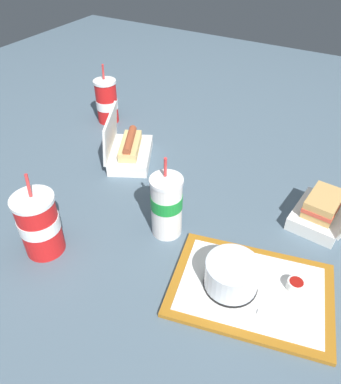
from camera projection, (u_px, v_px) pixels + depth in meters
name	position (u px, v px, depth m)	size (l,w,h in m)	color
ground_plane	(171.00, 209.00, 1.10)	(3.20, 3.20, 0.00)	#4C6070
food_tray	(251.00, 290.00, 0.87)	(0.42, 0.33, 0.01)	#A56619
cake_container	(232.00, 275.00, 0.85)	(0.13, 0.13, 0.07)	black
ketchup_cup	(296.00, 285.00, 0.86)	(0.04, 0.04, 0.02)	white
napkin_stack	(248.00, 270.00, 0.91)	(0.10, 0.10, 0.00)	white
plastic_fork	(283.00, 319.00, 0.80)	(0.11, 0.01, 0.01)	white
clamshell_hotdog_left	(128.00, 150.00, 1.28)	(0.22, 0.25, 0.17)	white
clamshell_sandwich_back	(325.00, 211.00, 1.03)	(0.20, 0.19, 0.16)	white
soda_cup_right	(39.00, 224.00, 0.93)	(0.11, 0.11, 0.23)	red
soda_cup_left	(167.00, 205.00, 0.97)	(0.09, 0.09, 0.24)	white
soda_cup_front	(107.00, 101.00, 1.47)	(0.09, 0.09, 0.23)	red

